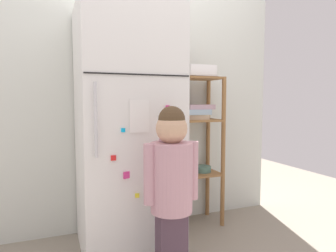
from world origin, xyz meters
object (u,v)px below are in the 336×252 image
(refrigerator, at_px, (127,129))
(fruit_bin, at_px, (198,72))
(child_standing, at_px, (171,177))
(pantry_shelf_unit, at_px, (195,135))

(refrigerator, distance_m, fruit_bin, 0.80)
(refrigerator, height_order, fruit_bin, refrigerator)
(refrigerator, bearing_deg, child_standing, -76.97)
(child_standing, relative_size, fruit_bin, 4.13)
(pantry_shelf_unit, height_order, fruit_bin, fruit_bin)
(refrigerator, bearing_deg, fruit_bin, 14.06)
(refrigerator, relative_size, pantry_shelf_unit, 1.36)
(pantry_shelf_unit, distance_m, fruit_bin, 0.53)
(fruit_bin, bearing_deg, refrigerator, -165.94)
(refrigerator, height_order, pantry_shelf_unit, refrigerator)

